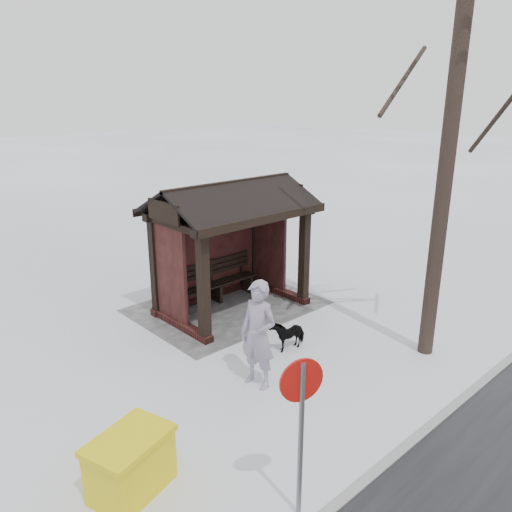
# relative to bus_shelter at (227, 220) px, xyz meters

# --- Properties ---
(ground) EXTENTS (120.00, 120.00, 0.00)m
(ground) POSITION_rel_bus_shelter_xyz_m (0.00, 0.16, -2.17)
(ground) COLOR white
(ground) RESTS_ON ground
(kerb) EXTENTS (120.00, 0.15, 0.06)m
(kerb) POSITION_rel_bus_shelter_xyz_m (0.00, 5.66, -2.16)
(kerb) COLOR gray
(kerb) RESTS_ON ground
(trampled_patch) EXTENTS (4.20, 3.20, 0.02)m
(trampled_patch) POSITION_rel_bus_shelter_xyz_m (0.00, -0.04, -2.16)
(trampled_patch) COLOR gray
(trampled_patch) RESTS_ON ground
(bus_shelter) EXTENTS (3.60, 2.40, 3.09)m
(bus_shelter) POSITION_rel_bus_shelter_xyz_m (0.00, 0.00, 0.00)
(bus_shelter) COLOR #361513
(bus_shelter) RESTS_ON ground
(tree_near) EXTENTS (3.42, 3.42, 9.03)m
(tree_near) POSITION_rel_bus_shelter_xyz_m (-1.50, 4.36, 3.99)
(tree_near) COLOR black
(tree_near) RESTS_ON ground
(pedestrian) EXTENTS (0.57, 0.77, 1.94)m
(pedestrian) POSITION_rel_bus_shelter_xyz_m (1.77, 2.97, -1.19)
(pedestrian) COLOR #9389A0
(pedestrian) RESTS_ON ground
(dog) EXTENTS (0.77, 0.41, 0.62)m
(dog) POSITION_rel_bus_shelter_xyz_m (0.41, 2.38, -1.85)
(dog) COLOR black
(dog) RESTS_ON ground
(grit_bin) EXTENTS (1.22, 1.00, 0.81)m
(grit_bin) POSITION_rel_bus_shelter_xyz_m (4.67, 3.70, -1.75)
(grit_bin) COLOR yellow
(grit_bin) RESTS_ON ground
(road_sign) EXTENTS (0.52, 0.21, 2.13)m
(road_sign) POSITION_rel_bus_shelter_xyz_m (3.37, 5.40, -0.61)
(road_sign) COLOR slate
(road_sign) RESTS_ON ground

